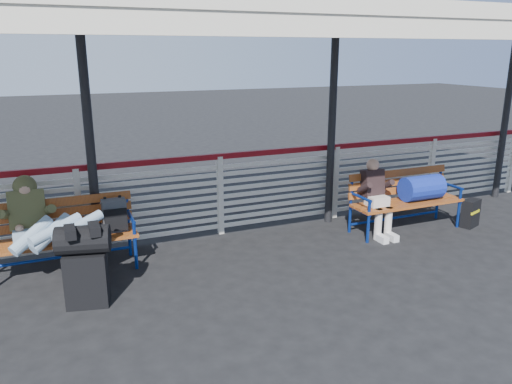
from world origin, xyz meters
name	(u,v)px	position (x,y,z in m)	size (l,w,h in m)	color
ground	(273,285)	(0.00, 0.00, 0.00)	(60.00, 60.00, 0.00)	black
fence	(220,192)	(0.00, 1.90, 0.66)	(12.08, 0.08, 1.24)	silver
canopy	(245,20)	(0.00, 0.87, 3.04)	(12.60, 3.60, 3.16)	silver
luggage_stack	(85,263)	(-2.07, 0.35, 0.50)	(0.61, 0.43, 0.91)	black
bench_left	(74,226)	(-2.10, 1.39, 0.58)	(1.80, 0.56, 0.92)	#A0591F
bench_right	(414,191)	(2.83, 0.95, 0.61)	(1.80, 0.56, 0.92)	#A0591F
traveler_man	(47,226)	(-2.41, 1.04, 0.74)	(0.94, 1.64, 0.77)	#8CA6BD
companion_person	(377,197)	(2.13, 0.95, 0.60)	(0.32, 0.66, 1.15)	beige
suitcase_side	(470,213)	(3.73, 0.65, 0.22)	(0.36, 0.29, 0.44)	black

